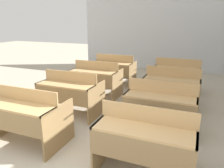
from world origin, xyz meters
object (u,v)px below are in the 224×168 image
Objects in this scene: bench_third_right at (172,86)px; bench_third_left at (96,78)px; bench_front_left at (26,115)px; bench_second_right at (161,105)px; bench_back_left at (114,69)px; bench_back_right at (177,74)px; bench_front_right at (146,140)px; bench_second_left at (70,92)px.

bench_third_left is at bearing 179.30° from bench_third_right.
bench_third_left is (0.01, 2.45, 0.00)m from bench_front_left.
bench_back_left is at bearing 127.10° from bench_second_right.
bench_third_left is at bearing 146.35° from bench_second_right.
bench_back_right is at bearing 89.82° from bench_second_right.
bench_back_right is (-0.02, 1.21, 0.00)m from bench_third_right.
bench_third_right is at bearing 51.71° from bench_front_left.
bench_front_right is 1.00× the size of bench_third_left.
bench_third_left is (-1.90, 2.47, 0.00)m from bench_front_right.
bench_second_right and bench_back_left have the same top height.
bench_second_right is at bearing -52.90° from bench_back_left.
bench_front_left and bench_third_left have the same top height.
bench_front_right is 2.44m from bench_third_right.
bench_front_left is at bearing -128.29° from bench_third_right.
bench_back_left is 1.00× the size of bench_back_right.
bench_third_left is 1.00× the size of bench_third_right.
bench_front_right is at bearing -33.29° from bench_second_left.
bench_back_left is (-1.88, 3.66, 0.00)m from bench_front_right.
bench_front_left is 3.09m from bench_third_right.
bench_back_left is 1.86m from bench_back_right.
bench_front_right is at bearing -52.37° from bench_third_left.
bench_back_right is (1.86, 2.42, 0.00)m from bench_second_left.
bench_back_left is (-1.85, 2.44, 0.00)m from bench_second_right.
bench_front_left is at bearing -147.51° from bench_second_right.
bench_back_left is (0.02, 1.20, 0.00)m from bench_third_left.
bench_back_right is at bearing 90.33° from bench_front_right.
bench_second_left is at bearing -147.23° from bench_third_right.
bench_third_right is (0.03, 1.22, 0.00)m from bench_second_right.
bench_third_right is 1.00× the size of bench_back_left.
bench_back_right is (0.01, 2.44, 0.00)m from bench_second_right.
bench_back_right is (1.88, 1.19, 0.00)m from bench_third_left.
bench_second_right and bench_back_right have the same top height.
bench_back_right is at bearing 91.01° from bench_third_right.
bench_second_left is at bearing -88.97° from bench_third_left.
bench_third_left is (-1.87, 1.25, 0.00)m from bench_second_right.
bench_third_left is 1.90m from bench_third_right.
bench_third_right is at bearing 90.00° from bench_front_right.
bench_front_left is 1.00× the size of bench_back_left.
bench_front_left is at bearing -90.28° from bench_third_left.
bench_third_left and bench_back_right have the same top height.
bench_front_left and bench_second_left have the same top height.
bench_second_left is at bearing -127.48° from bench_back_right.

